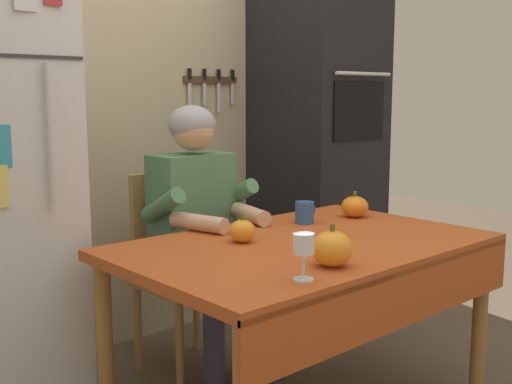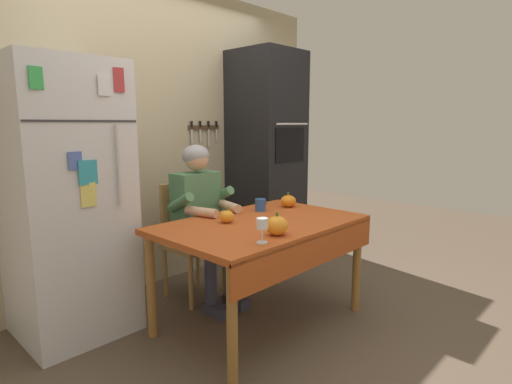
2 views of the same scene
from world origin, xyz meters
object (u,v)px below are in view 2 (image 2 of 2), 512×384
Objects in this scene: refrigerator at (67,201)px; wine_glass at (262,225)px; dining_table at (263,234)px; chair_behind_person at (188,234)px; pumpkin_small at (288,201)px; wall_oven at (266,159)px; seated_person at (202,211)px; coffee_mug at (261,205)px; pumpkin_large at (277,226)px; pumpkin_medium at (227,216)px.

refrigerator is 12.45× the size of wine_glass.
wine_glass is at bearing -138.27° from dining_table.
pumpkin_small is at bearing -46.62° from chair_behind_person.
wall_oven reaches higher than dining_table.
refrigerator is 0.86× the size of wall_oven.
wall_oven reaches higher than seated_person.
wine_glass is at bearing -138.58° from wall_oven.
dining_table is 0.61m from seated_person.
chair_behind_person is 0.67m from coffee_mug.
pumpkin_medium is (0.00, 0.45, -0.02)m from pumpkin_large.
seated_person is 8.61× the size of wine_glass.
refrigerator is 1.40m from pumpkin_large.
wall_oven is 1.90m from wine_glass.
pumpkin_medium is (-1.23, -0.76, -0.27)m from wall_oven.
seated_person reaches higher than wine_glass.
wall_oven is 1.74m from pumpkin_large.
seated_person reaches higher than dining_table.
seated_person reaches higher than coffee_mug.
wall_oven reaches higher than refrigerator.
dining_table is at bearing -85.41° from seated_person.
wine_glass reaches higher than coffee_mug.
coffee_mug is at bearing 11.81° from pumpkin_medium.
refrigerator is 1.45× the size of seated_person.
dining_table is 0.28m from pumpkin_medium.
coffee_mug is 0.69m from pumpkin_large.
dining_table is 0.37m from pumpkin_large.
chair_behind_person is 1.12m from pumpkin_large.
wall_oven reaches higher than chair_behind_person.
seated_person reaches higher than pumpkin_small.
refrigerator reaches higher than chair_behind_person.
dining_table is 0.57m from pumpkin_small.
chair_behind_person is at bearing 74.04° from wine_glass.
coffee_mug reaches higher than dining_table.
pumpkin_small is (0.88, 0.53, -0.05)m from wine_glass.
chair_behind_person is 6.43× the size of wine_glass.
pumpkin_medium is (0.77, -0.72, -0.12)m from refrigerator.
pumpkin_small is at bearing 21.12° from dining_table.
dining_table is at bearing -42.04° from pumpkin_medium.
coffee_mug is 0.89× the size of pumpkin_small.
refrigerator reaches higher than pumpkin_large.
refrigerator is at bearing 123.25° from pumpkin_large.
wall_oven is 15.04× the size of pumpkin_large.
chair_behind_person is 1.21m from wine_glass.
wine_glass is 0.53m from pumpkin_medium.
seated_person is 11.38× the size of coffee_mug.
wall_oven is at bearing 39.72° from coffee_mug.
pumpkin_small is (0.70, 0.03, 0.00)m from pumpkin_medium.
pumpkin_small is at bearing 30.88° from wine_glass.
chair_behind_person reaches higher than pumpkin_large.
chair_behind_person reaches higher than dining_table.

